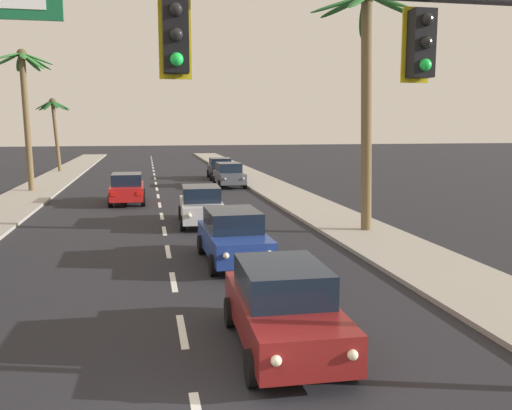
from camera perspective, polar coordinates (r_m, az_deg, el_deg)
name	(u,v)px	position (r m, az deg, el deg)	size (l,w,h in m)	color
sidewalk_right	(317,210)	(28.24, 6.31, -0.49)	(3.20, 110.00, 0.14)	#9E998E
lane_markings	(170,213)	(27.74, -8.91, -0.84)	(4.28, 89.35, 0.01)	silver
traffic_signal_mast	(429,88)	(8.31, 17.40, 11.45)	(10.23, 0.41, 6.89)	#2D2D33
sedan_lead_at_stop_bar	(283,307)	(10.97, 2.84, -10.44)	(2.01, 4.48, 1.68)	maroon
sedan_third_in_queue	(233,236)	(17.63, -2.35, -3.21)	(2.04, 4.49, 1.68)	navy
sedan_fifth_in_queue	(201,205)	(24.44, -5.67, 0.00)	(2.07, 4.50, 1.68)	silver
sedan_oncoming_far	(127,188)	(31.64, -13.16, 1.72)	(1.96, 4.45, 1.68)	red
sedan_parked_nearest_kerb	(220,168)	(44.79, -3.71, 3.81)	(2.05, 4.49, 1.68)	black
sedan_parked_mid_kerb	(229,175)	(39.16, -2.81, 3.16)	(1.98, 4.46, 1.68)	#4C515B
palm_left_third	(25,92)	(38.41, -22.77, 10.69)	(3.96, 3.94, 9.05)	brown
palm_left_farthest	(54,117)	(53.55, -20.11, 8.50)	(3.08, 3.13, 6.72)	brown
palm_right_second	(366,75)	(22.53, 11.26, 13.03)	(4.71, 4.51, 9.52)	brown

